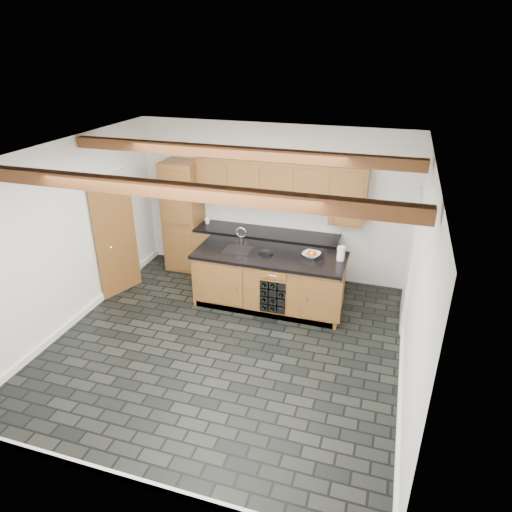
# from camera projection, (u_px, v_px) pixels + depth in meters

# --- Properties ---
(ground) EXTENTS (5.00, 5.00, 0.00)m
(ground) POSITION_uv_depth(u_px,v_px,m) (226.00, 344.00, 6.73)
(ground) COLOR black
(ground) RESTS_ON ground
(room_shell) EXTENTS (5.01, 5.00, 5.00)m
(room_shell) POSITION_uv_depth(u_px,v_px,m) (230.00, 235.00, 6.56)
(room_shell) COLOR white
(room_shell) RESTS_ON ground
(back_cabinetry) EXTENTS (3.65, 0.62, 2.20)m
(back_cabinetry) POSITION_uv_depth(u_px,v_px,m) (248.00, 226.00, 8.34)
(back_cabinetry) COLOR brown
(back_cabinetry) RESTS_ON ground
(island) EXTENTS (2.48, 0.96, 0.93)m
(island) POSITION_uv_depth(u_px,v_px,m) (270.00, 280.00, 7.55)
(island) COLOR brown
(island) RESTS_ON ground
(faucet) EXTENTS (0.45, 0.40, 0.34)m
(faucet) POSITION_uv_depth(u_px,v_px,m) (238.00, 247.00, 7.53)
(faucet) COLOR black
(faucet) RESTS_ON island
(kitchen_scale) EXTENTS (0.23, 0.18, 0.06)m
(kitchen_scale) POSITION_uv_depth(u_px,v_px,m) (266.00, 252.00, 7.36)
(kitchen_scale) COLOR black
(kitchen_scale) RESTS_ON island
(fruit_bowl) EXTENTS (0.33, 0.33, 0.07)m
(fruit_bowl) POSITION_uv_depth(u_px,v_px,m) (311.00, 255.00, 7.26)
(fruit_bowl) COLOR beige
(fruit_bowl) RESTS_ON island
(fruit_cluster) EXTENTS (0.16, 0.17, 0.07)m
(fruit_cluster) POSITION_uv_depth(u_px,v_px,m) (311.00, 253.00, 7.24)
(fruit_cluster) COLOR red
(fruit_cluster) RESTS_ON fruit_bowl
(paper_towel) EXTENTS (0.12, 0.12, 0.22)m
(paper_towel) POSITION_uv_depth(u_px,v_px,m) (341.00, 254.00, 7.12)
(paper_towel) COLOR white
(paper_towel) RESTS_ON island
(mug) EXTENTS (0.12, 0.12, 0.10)m
(mug) POSITION_uv_depth(u_px,v_px,m) (207.00, 221.00, 8.57)
(mug) COLOR white
(mug) RESTS_ON back_cabinetry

